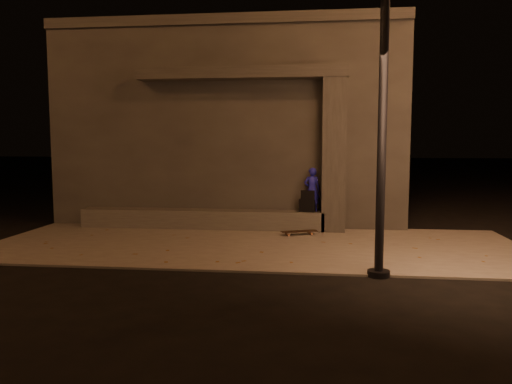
# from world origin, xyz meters

# --- Properties ---
(ground) EXTENTS (120.00, 120.00, 0.00)m
(ground) POSITION_xyz_m (0.00, 0.00, 0.00)
(ground) COLOR black
(ground) RESTS_ON ground
(sidewalk) EXTENTS (11.00, 4.40, 0.04)m
(sidewalk) POSITION_xyz_m (0.00, 2.00, 0.02)
(sidewalk) COLOR #69635D
(sidewalk) RESTS_ON ground
(building) EXTENTS (9.00, 5.10, 5.22)m
(building) POSITION_xyz_m (-1.00, 6.49, 2.61)
(building) COLOR #383533
(building) RESTS_ON ground
(ledge) EXTENTS (6.00, 0.55, 0.45)m
(ledge) POSITION_xyz_m (-1.50, 3.75, 0.27)
(ledge) COLOR #504D48
(ledge) RESTS_ON sidewalk
(column) EXTENTS (0.55, 0.55, 3.60)m
(column) POSITION_xyz_m (1.70, 3.75, 1.84)
(column) COLOR #383533
(column) RESTS_ON sidewalk
(canopy) EXTENTS (5.00, 0.70, 0.28)m
(canopy) POSITION_xyz_m (-0.50, 3.80, 3.78)
(canopy) COLOR #383533
(canopy) RESTS_ON column
(skateboarder) EXTENTS (0.42, 0.31, 1.06)m
(skateboarder) POSITION_xyz_m (1.20, 3.75, 1.02)
(skateboarder) COLOR #1D1BB4
(skateboarder) RESTS_ON ledge
(backpack) EXTENTS (0.41, 0.31, 0.52)m
(backpack) POSITION_xyz_m (1.10, 3.75, 0.67)
(backpack) COLOR black
(backpack) RESTS_ON ledge
(skateboard) EXTENTS (0.85, 0.50, 0.09)m
(skateboard) POSITION_xyz_m (0.92, 3.10, 0.12)
(skateboard) COLOR black
(skateboard) RESTS_ON sidewalk
(street_lamp_0) EXTENTS (0.36, 0.36, 7.14)m
(street_lamp_0) POSITION_xyz_m (2.30, -0.15, 4.05)
(street_lamp_0) COLOR black
(street_lamp_0) RESTS_ON ground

